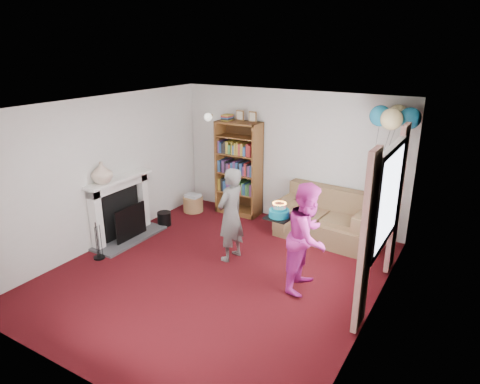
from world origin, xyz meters
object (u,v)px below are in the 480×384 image
Objects in this scene: person_striped at (231,215)px; person_magenta at (308,237)px; bookcase at (239,169)px; birthday_cake at (279,213)px; sofa at (327,220)px.

person_striped is 1.37m from person_magenta.
bookcase is 2.83m from birthday_cake.
birthday_cake is at bearing 78.67° from person_striped.
sofa is 4.89× the size of birthday_cake.
person_magenta is at bearing 89.07° from person_striped.
birthday_cake is (-0.38, -0.14, 0.32)m from person_magenta.
bookcase reaches higher than birthday_cake.
bookcase reaches higher than person_magenta.
person_striped is (-1.04, -1.55, 0.43)m from sofa.
bookcase is at bearing 46.64° from person_magenta.
person_striped is 1.09m from birthday_cake.
person_striped is at bearing -119.94° from sofa.
bookcase is 3.00m from person_magenta.
person_magenta is at bearing -41.03° from bookcase.
birthday_cake is (0.98, -0.33, 0.34)m from person_striped.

